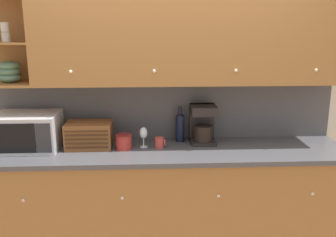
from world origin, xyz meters
name	(u,v)px	position (x,y,z in m)	size (l,w,h in m)	color
ground_plane	(167,226)	(0.00, 0.00, 0.00)	(24.00, 24.00, 0.00)	#896647
wall_back	(167,98)	(0.00, 0.03, 1.30)	(5.45, 0.06, 2.60)	silver
counter_unit	(169,198)	(0.00, -0.32, 0.46)	(3.07, 0.67, 0.92)	#A36B38
backsplash_panel	(167,110)	(0.00, -0.01, 1.19)	(3.05, 0.01, 0.54)	#4C4C51
upper_cabinets	(187,41)	(0.16, -0.18, 1.82)	(3.05, 0.39, 0.72)	#A36B38
microwave	(27,131)	(-1.20, -0.25, 1.07)	(0.54, 0.41, 0.30)	silver
bread_box	(89,135)	(-0.68, -0.24, 1.03)	(0.39, 0.26, 0.22)	brown
storage_canister	(124,142)	(-0.38, -0.30, 0.99)	(0.14, 0.14, 0.13)	#B22D28
wine_glass	(143,134)	(-0.21, -0.25, 1.04)	(0.07, 0.07, 0.18)	silver
mug	(160,143)	(-0.07, -0.28, 0.97)	(0.09, 0.08, 0.09)	#B73D38
wine_bottle	(180,126)	(0.12, -0.10, 1.07)	(0.08, 0.08, 0.32)	black
coffee_maker	(203,124)	(0.31, -0.15, 1.09)	(0.22, 0.23, 0.34)	black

